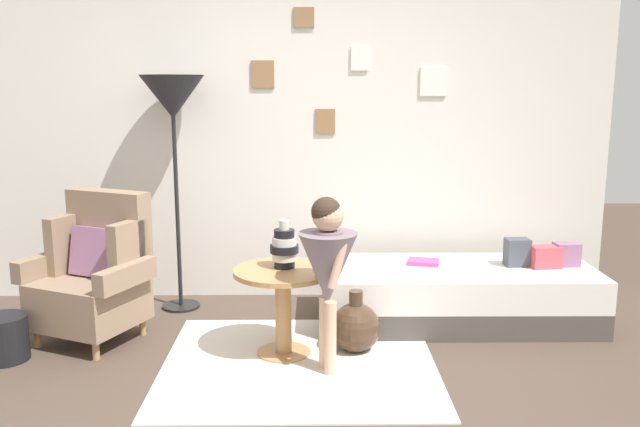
% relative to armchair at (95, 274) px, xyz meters
% --- Properties ---
extents(ground_plane, '(12.00, 12.00, 0.00)m').
position_rel_armchair_xyz_m(ground_plane, '(1.33, -1.00, -0.44)').
color(ground_plane, '#4C3D33').
extents(gallery_wall, '(4.80, 0.12, 2.60)m').
position_rel_armchair_xyz_m(gallery_wall, '(1.33, 0.95, 0.86)').
color(gallery_wall, silver).
rests_on(gallery_wall, ground).
extents(rug, '(1.64, 1.49, 0.01)m').
position_rel_armchair_xyz_m(rug, '(1.35, -0.45, -0.43)').
color(rug, silver).
rests_on(rug, ground).
extents(armchair, '(0.89, 0.80, 0.97)m').
position_rel_armchair_xyz_m(armchair, '(0.00, 0.00, 0.00)').
color(armchair, tan).
rests_on(armchair, ground).
extents(daybed, '(1.90, 0.81, 0.40)m').
position_rel_armchair_xyz_m(daybed, '(2.45, 0.27, -0.24)').
color(daybed, '#4C4742').
rests_on(daybed, ground).
extents(pillow_head, '(0.18, 0.13, 0.16)m').
position_rel_armchair_xyz_m(pillow_head, '(3.22, 0.30, 0.04)').
color(pillow_head, gray).
rests_on(pillow_head, daybed).
extents(pillow_mid, '(0.22, 0.14, 0.15)m').
position_rel_armchair_xyz_m(pillow_mid, '(3.06, 0.26, 0.04)').
color(pillow_mid, '#D64C56').
rests_on(pillow_mid, daybed).
extents(pillow_back, '(0.17, 0.13, 0.19)m').
position_rel_armchair_xyz_m(pillow_back, '(2.87, 0.31, 0.06)').
color(pillow_back, '#474C56').
rests_on(pillow_back, daybed).
extents(side_table, '(0.61, 0.61, 0.55)m').
position_rel_armchair_xyz_m(side_table, '(1.25, -0.30, -0.04)').
color(side_table, tan).
rests_on(side_table, ground).
extents(vase_striped, '(0.18, 0.18, 0.30)m').
position_rel_armchair_xyz_m(vase_striped, '(1.26, -0.27, 0.24)').
color(vase_striped, black).
rests_on(vase_striped, side_table).
extents(floor_lamp, '(0.46, 0.46, 1.73)m').
position_rel_armchair_xyz_m(floor_lamp, '(0.43, 0.60, 1.08)').
color(floor_lamp, black).
rests_on(floor_lamp, ground).
extents(person_child, '(0.34, 0.34, 1.04)m').
position_rel_armchair_xyz_m(person_child, '(1.51, -0.56, 0.22)').
color(person_child, '#D8AD8E').
rests_on(person_child, ground).
extents(book_on_daybed, '(0.25, 0.21, 0.03)m').
position_rel_armchair_xyz_m(book_on_daybed, '(2.22, 0.36, -0.02)').
color(book_on_daybed, '#A74691').
rests_on(book_on_daybed, daybed).
extents(demijohn_near, '(0.31, 0.31, 0.40)m').
position_rel_armchair_xyz_m(demijohn_near, '(1.70, -0.26, -0.28)').
color(demijohn_near, '#473323').
rests_on(demijohn_near, ground).
extents(magazine_basket, '(0.28, 0.28, 0.28)m').
position_rel_armchair_xyz_m(magazine_basket, '(-0.45, -0.37, -0.30)').
color(magazine_basket, black).
rests_on(magazine_basket, ground).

